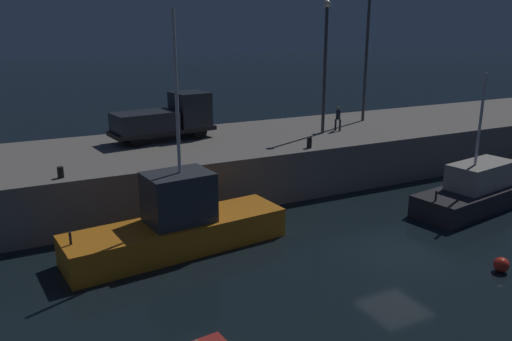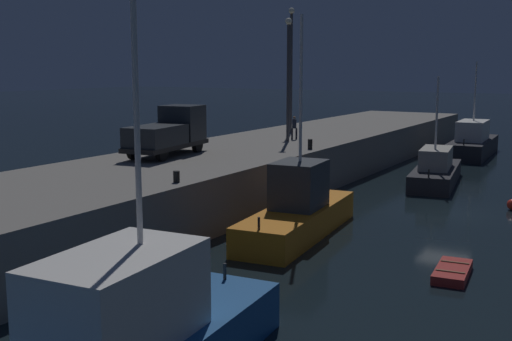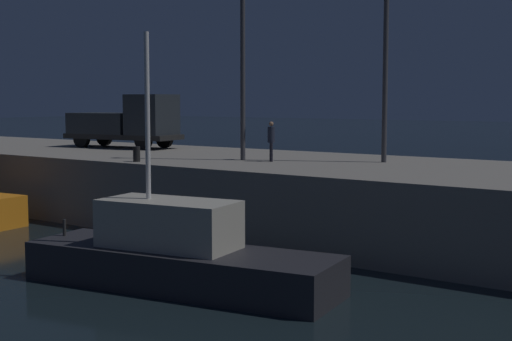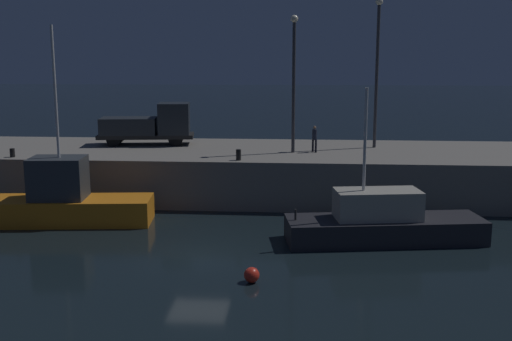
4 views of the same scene
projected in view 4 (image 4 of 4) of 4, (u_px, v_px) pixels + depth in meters
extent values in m
plane|color=black|center=(198.00, 256.00, 26.13)|extent=(320.00, 320.00, 0.00)
cube|color=gray|center=(231.00, 171.00, 38.08)|extent=(69.95, 9.58, 2.74)
cube|color=#232328|center=(384.00, 230.00, 28.09)|extent=(9.27, 3.89, 1.10)
cube|color=#ADA899|center=(377.00, 204.00, 27.84)|extent=(4.06, 2.37, 1.32)
cylinder|color=silver|center=(365.00, 140.00, 27.24)|extent=(0.14, 0.14, 4.62)
cylinder|color=#262626|center=(295.00, 215.00, 27.62)|extent=(0.10, 0.10, 0.50)
cube|color=orange|center=(58.00, 211.00, 31.20)|extent=(9.65, 3.49, 1.29)
cube|color=#33383D|center=(58.00, 178.00, 30.89)|extent=(2.87, 2.30, 2.11)
cylinder|color=silver|center=(55.00, 92.00, 30.10)|extent=(0.14, 0.14, 6.49)
sphere|color=red|center=(252.00, 275.00, 23.02)|extent=(0.59, 0.59, 0.59)
cylinder|color=#38383D|center=(294.00, 88.00, 35.86)|extent=(0.20, 0.20, 7.58)
sphere|color=#F9EFCC|center=(294.00, 19.00, 35.13)|extent=(0.44, 0.44, 0.44)
cylinder|color=#38383D|center=(377.00, 78.00, 37.74)|extent=(0.20, 0.20, 8.71)
sphere|color=#F9EFCC|center=(379.00, 2.00, 36.91)|extent=(0.44, 0.44, 0.44)
cylinder|color=black|center=(177.00, 136.00, 40.67)|extent=(0.93, 0.40, 0.90)
cylinder|color=black|center=(176.00, 139.00, 38.93)|extent=(0.93, 0.40, 0.90)
cylinder|color=black|center=(118.00, 136.00, 40.45)|extent=(0.93, 0.40, 0.90)
cylinder|color=black|center=(114.00, 140.00, 38.71)|extent=(0.93, 0.40, 0.90)
cube|color=black|center=(146.00, 136.00, 39.67)|extent=(6.32, 2.90, 0.25)
cube|color=#23282D|center=(174.00, 118.00, 39.57)|extent=(2.21, 2.35, 1.99)
cube|color=#23282D|center=(129.00, 126.00, 39.49)|extent=(3.78, 2.56, 1.06)
cylinder|color=black|center=(313.00, 146.00, 36.67)|extent=(0.12, 0.12, 0.75)
cylinder|color=black|center=(316.00, 146.00, 36.43)|extent=(0.12, 0.12, 0.75)
cylinder|color=#1E2333|center=(315.00, 134.00, 36.43)|extent=(0.40, 0.40, 0.62)
sphere|color=#8C664C|center=(315.00, 127.00, 36.35)|extent=(0.18, 0.18, 0.18)
cylinder|color=black|center=(239.00, 155.00, 33.72)|extent=(0.28, 0.28, 0.60)
cylinder|color=black|center=(12.00, 153.00, 34.77)|extent=(0.28, 0.28, 0.49)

